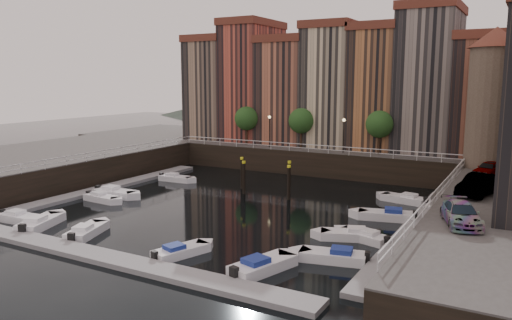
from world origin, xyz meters
The scene contains 30 objects.
ground centered at (0.00, 0.00, 0.00)m, with size 200.00×200.00×0.00m, color black.
quay_far centered at (0.00, 26.00, 1.50)m, with size 80.00×20.00×3.00m, color black.
quay_left centered at (-28.00, -2.00, 1.50)m, with size 20.00×36.00×3.00m, color black.
dock_left centered at (-16.20, -1.00, 0.17)m, with size 2.00×28.00×0.35m, color gray.
dock_right centered at (16.20, -1.00, 0.17)m, with size 2.00×28.00×0.35m, color gray.
dock_near centered at (0.00, -17.00, 0.17)m, with size 30.00×2.00×0.35m, color gray.
mountains centered at (1.72, 110.00, 7.92)m, with size 145.00×100.00×18.00m.
far_terrace centered at (3.31, 23.50, 10.95)m, with size 48.70×10.30×17.50m.
corner_tower centered at (20.00, 14.50, 10.19)m, with size 5.20×5.20×13.80m.
promenade_trees centered at (-1.33, 18.20, 6.58)m, with size 21.20×3.20×5.20m.
street_lamps centered at (-1.00, 17.20, 5.90)m, with size 10.36×0.36×4.18m.
railings centered at (0.00, 4.88, 3.79)m, with size 36.08×34.04×0.52m.
gangway centered at (17.10, 10.00, 1.92)m, with size 2.78×8.32×3.73m.
mooring_pilings centered at (-0.12, 5.10, 1.65)m, with size 6.95×2.70×3.78m.
boat_left_0 centered at (-13.22, -14.01, 0.34)m, with size 4.49×1.95×1.02m.
boat_left_1 centered at (-12.61, -5.48, 0.32)m, with size 4.25×1.78×0.96m.
boat_left_2 centered at (-12.95, -3.41, 0.38)m, with size 4.96×1.95×1.13m.
boat_left_4 centered at (-12.46, 5.82, 0.33)m, with size 4.32×1.79×0.98m.
boat_right_0 centered at (13.00, -9.91, 0.35)m, with size 4.68×2.55×1.05m.
boat_right_1 centered at (12.44, -4.97, 0.34)m, with size 4.48×3.00×1.01m.
boat_right_2 centered at (13.42, -4.76, 0.32)m, with size 4.21×2.54×0.94m.
boat_right_3 centered at (13.46, 1.66, 0.37)m, with size 4.95×2.78×1.11m.
boat_right_4 centered at (13.40, 8.44, 0.35)m, with size 4.57×2.43×1.02m.
boat_near_0 centered at (-10.38, -14.21, 0.37)m, with size 3.13×4.92×1.11m.
boat_near_1 centered at (-5.44, -13.93, 0.35)m, with size 2.85×4.56×1.02m.
boat_near_2 centered at (3.52, -13.99, 0.32)m, with size 2.69×4.26×0.96m.
boat_near_3 centered at (9.69, -13.76, 0.38)m, with size 3.04×4.99×1.12m.
car_a centered at (20.55, 9.26, 3.71)m, with size 1.68×4.17×1.42m, color gray.
car_b centered at (20.42, 0.76, 3.81)m, with size 1.71×4.89×1.61m, color gray.
car_c centered at (20.32, -8.09, 3.67)m, with size 1.88×4.63×1.34m, color gray.
Camera 1 is at (23.71, -39.62, 11.80)m, focal length 35.00 mm.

